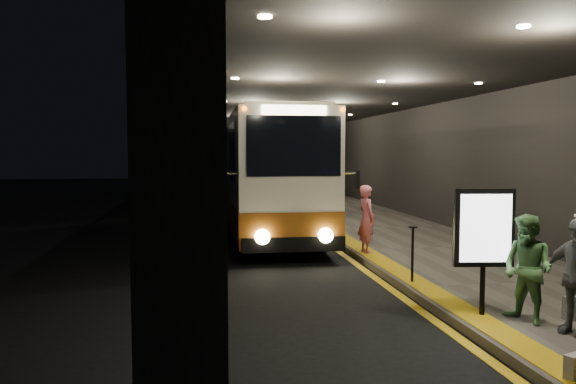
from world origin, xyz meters
TOP-DOWN VIEW (x-y plane):
  - ground at (0.00, 0.00)m, footprint 90.00×90.00m
  - lane_line_white at (-1.80, 5.00)m, footprint 0.12×50.00m
  - kerb_stripe_yellow at (2.35, 5.00)m, footprint 0.18×50.00m
  - sidewalk at (4.75, 5.00)m, footprint 4.50×50.00m
  - tactile_strip at (2.85, 5.00)m, footprint 0.50×50.00m
  - terminal_wall at (7.00, 5.00)m, footprint 0.10×50.00m
  - support_columns at (-1.50, 4.00)m, footprint 0.80×24.80m
  - canopy at (2.50, 5.00)m, footprint 9.00×50.00m
  - coach_main at (0.81, 5.56)m, footprint 2.56×12.13m
  - coach_second at (0.96, 19.41)m, footprint 2.61×12.23m
  - passenger_boarding at (2.80, 0.42)m, footprint 0.50×0.68m
  - passenger_waiting_green at (3.46, -5.54)m, footprint 0.74×0.91m
  - bag_polka at (4.26, -5.50)m, footprint 0.30×0.15m
  - bag_plain at (2.80, -7.54)m, footprint 0.25×0.20m
  - info_sign at (3.00, -5.09)m, footprint 0.94×0.22m
  - stanchion_post at (2.75, -2.80)m, footprint 0.05×0.05m

SIDE VIEW (x-z plane):
  - ground at x=0.00m, z-range 0.00..0.00m
  - lane_line_white at x=-1.80m, z-range 0.00..0.01m
  - kerb_stripe_yellow at x=2.35m, z-range 0.00..0.01m
  - sidewalk at x=4.75m, z-range 0.00..0.15m
  - tactile_strip at x=2.85m, z-range 0.15..0.16m
  - bag_plain at x=2.80m, z-range 0.15..0.43m
  - bag_polka at x=4.26m, z-range 0.15..0.51m
  - stanchion_post at x=2.75m, z-range 0.15..1.24m
  - passenger_waiting_green at x=3.46m, z-range 0.15..1.77m
  - passenger_boarding at x=2.80m, z-range 0.15..1.86m
  - info_sign at x=3.00m, z-range 0.50..2.48m
  - coach_main at x=0.81m, z-range -0.08..3.69m
  - coach_second at x=0.96m, z-range -0.08..3.76m
  - support_columns at x=-1.50m, z-range 0.00..4.40m
  - terminal_wall at x=7.00m, z-range 0.00..6.00m
  - canopy at x=2.50m, z-range 4.40..4.80m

